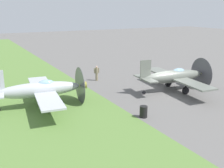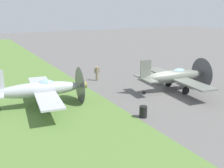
% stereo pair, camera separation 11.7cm
% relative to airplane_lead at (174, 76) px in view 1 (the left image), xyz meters
% --- Properties ---
extents(ground_plane, '(160.00, 160.00, 0.00)m').
position_rel_airplane_lead_xyz_m(ground_plane, '(-0.14, -1.65, -1.49)').
color(ground_plane, '#605E5B').
extents(grass_verge, '(120.00, 11.00, 0.01)m').
position_rel_airplane_lead_xyz_m(grass_verge, '(-0.14, -12.85, -1.49)').
color(grass_verge, '#567A38').
rests_on(grass_verge, ground).
extents(airplane_lead, '(10.04, 7.96, 3.56)m').
position_rel_airplane_lead_xyz_m(airplane_lead, '(0.00, 0.00, 0.00)').
color(airplane_lead, slate).
rests_on(airplane_lead, ground).
extents(airplane_wingman, '(10.09, 8.01, 3.58)m').
position_rel_airplane_lead_xyz_m(airplane_wingman, '(-1.74, -13.14, 0.01)').
color(airplane_wingman, '#B2B7BC').
rests_on(airplane_wingman, ground).
extents(ground_crew_chief, '(0.38, 0.61, 1.73)m').
position_rel_airplane_lead_xyz_m(ground_crew_chief, '(-7.41, -5.22, -0.58)').
color(ground_crew_chief, '#847A5B').
rests_on(ground_crew_chief, ground).
extents(fuel_drum, '(0.60, 0.60, 0.90)m').
position_rel_airplane_lead_xyz_m(fuel_drum, '(4.45, -6.86, -1.04)').
color(fuel_drum, black).
rests_on(fuel_drum, ground).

